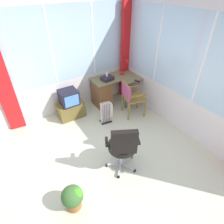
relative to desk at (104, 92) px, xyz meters
name	(u,v)px	position (x,y,z in m)	size (l,w,h in m)	color
ground	(108,173)	(-1.10, -1.98, -0.43)	(5.09, 5.58, 0.06)	beige
north_window_panel	(54,63)	(-1.10, 0.34, 0.93)	(4.09, 0.07, 2.68)	silver
east_window_panel	(199,79)	(0.98, -1.98, 0.93)	(0.07, 4.58, 2.68)	silver
curtain_north_left	(0,78)	(-2.23, 0.26, 0.88)	(0.33, 0.07, 2.58)	red
curtain_corner	(126,51)	(0.85, 0.21, 0.88)	(0.33, 0.07, 2.58)	red
desk	(104,92)	(0.00, 0.00, 0.00)	(1.21, 0.79, 0.75)	olive
desk_lamp	(126,65)	(0.69, -0.01, 0.62)	(0.23, 0.20, 0.41)	red
tv_remote	(137,81)	(0.68, -0.53, 0.36)	(0.04, 0.15, 0.02)	black
spray_bottle	(107,76)	(0.10, -0.01, 0.45)	(0.06, 0.06, 0.22)	white
paper_tray	(107,78)	(0.09, -0.05, 0.39)	(0.30, 0.23, 0.09)	#281F2C
wooden_armchair	(130,95)	(0.30, -0.76, 0.18)	(0.59, 0.58, 0.89)	olive
office_chair	(123,146)	(-0.83, -2.06, 0.20)	(0.62, 0.60, 1.02)	#B7B7BF
tv_on_stand	(70,105)	(-0.98, -0.01, -0.08)	(0.64, 0.44, 0.74)	brown
space_heater	(107,112)	(-0.34, -0.70, -0.12)	(0.32, 0.21, 0.55)	silver
potted_plant	(73,197)	(-1.86, -2.24, -0.15)	(0.33, 0.33, 0.45)	#955C2D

